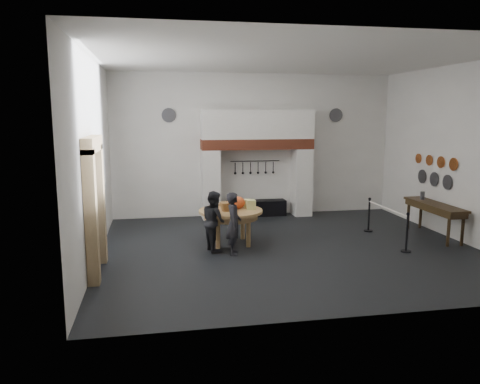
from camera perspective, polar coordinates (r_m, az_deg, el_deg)
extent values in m
cube|color=black|center=(11.59, 5.95, -6.79)|extent=(9.00, 8.00, 0.02)
cube|color=silver|center=(11.20, 6.36, 15.90)|extent=(9.00, 8.00, 0.02)
cube|color=silver|center=(15.04, 1.80, 5.72)|extent=(9.00, 0.02, 4.50)
cube|color=silver|center=(7.45, 14.90, 1.53)|extent=(9.00, 0.02, 4.50)
cube|color=silver|center=(10.80, -17.47, 3.80)|extent=(0.02, 8.00, 4.50)
cube|color=silver|center=(13.18, 25.31, 4.28)|extent=(0.02, 8.00, 4.50)
cube|color=silver|center=(14.58, -3.61, 0.94)|extent=(0.55, 0.70, 2.15)
cube|color=silver|center=(15.21, 7.50, 1.23)|extent=(0.55, 0.70, 2.15)
cube|color=#9E442B|center=(14.69, 2.09, 5.87)|extent=(3.50, 0.72, 0.32)
cube|color=silver|center=(14.67, 2.11, 8.24)|extent=(3.50, 0.70, 0.90)
cube|color=black|center=(15.03, 1.99, -1.98)|extent=(1.90, 0.45, 0.50)
cylinder|color=black|center=(15.00, 1.86, 3.80)|extent=(1.60, 0.02, 0.02)
cube|color=black|center=(9.96, -17.70, -2.49)|extent=(0.04, 1.10, 2.50)
cube|color=tan|center=(9.26, -17.69, -3.06)|extent=(0.22, 0.30, 2.60)
cube|color=tan|center=(10.62, -16.76, -1.44)|extent=(0.22, 0.30, 2.60)
cube|color=tan|center=(9.76, -17.59, 5.59)|extent=(0.22, 1.70, 0.30)
cube|color=gold|center=(11.66, -16.60, 1.01)|extent=(0.05, 0.34, 0.44)
cylinder|color=tan|center=(11.71, -1.14, -2.33)|extent=(1.98, 1.98, 0.07)
ellipsoid|color=#EC5421|center=(11.80, -0.26, -1.30)|extent=(0.36, 0.36, 0.31)
cube|color=#D2D27E|center=(11.72, 1.31, -1.55)|extent=(0.22, 0.22, 0.24)
cube|color=#FCF196|center=(12.01, 0.93, -1.38)|extent=(0.18, 0.18, 0.20)
cone|color=#9F603A|center=(11.51, -1.76, -1.80)|extent=(0.40, 0.40, 0.22)
ellipsoid|color=#A37239|center=(12.01, -1.88, -1.55)|extent=(0.31, 0.18, 0.13)
imported|color=black|center=(10.86, -0.78, -3.85)|extent=(0.42, 0.58, 1.47)
imported|color=black|center=(11.19, -3.14, -3.53)|extent=(0.69, 0.80, 1.44)
cube|color=#352613|center=(13.41, 22.65, -1.42)|extent=(0.55, 2.20, 0.06)
cylinder|color=#4D4E52|center=(13.88, 21.35, -0.40)|extent=(0.12, 0.12, 0.22)
cylinder|color=#C6662D|center=(13.34, 24.59, 3.09)|extent=(0.03, 0.34, 0.34)
cylinder|color=#C6662D|center=(13.79, 23.29, 3.36)|extent=(0.03, 0.32, 0.32)
cylinder|color=#C6662D|center=(14.25, 22.07, 3.61)|extent=(0.03, 0.30, 0.30)
cylinder|color=#C6662D|center=(14.72, 20.93, 3.85)|extent=(0.03, 0.28, 0.28)
cylinder|color=#4C4C51|center=(13.56, 23.96, 1.09)|extent=(0.03, 0.40, 0.40)
cylinder|color=#4C4C51|center=(14.06, 22.59, 1.45)|extent=(0.03, 0.40, 0.40)
cylinder|color=#4C4C51|center=(14.56, 21.32, 1.78)|extent=(0.03, 0.40, 0.40)
cylinder|color=#4C4C51|center=(14.64, -8.67, 9.24)|extent=(0.44, 0.03, 0.44)
cylinder|color=#4C4C51|center=(15.76, 11.62, 9.16)|extent=(0.44, 0.03, 0.44)
cylinder|color=black|center=(11.78, 19.68, -4.78)|extent=(0.05, 0.05, 0.90)
cylinder|color=black|center=(13.49, 15.45, -2.78)|extent=(0.05, 0.05, 0.90)
cylinder|color=white|center=(12.54, 17.51, -1.93)|extent=(0.04, 2.00, 0.04)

